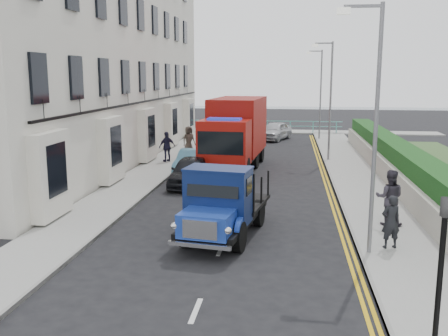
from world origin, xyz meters
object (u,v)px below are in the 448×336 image
bedford_lorry (220,208)px  parked_car_front (190,171)px  lamp_far (319,89)px  red_lorry (236,132)px  lamp_mid (329,94)px  pedestrian_east_near (391,222)px  lamp_near (372,117)px

bedford_lorry → parked_car_front: (-2.47, 7.69, -0.39)m
lamp_far → red_lorry: bearing=-111.7°
red_lorry → parked_car_front: size_ratio=1.89×
lamp_mid → bedford_lorry: lamp_mid is taller
bedford_lorry → red_lorry: red_lorry is taller
lamp_far → red_lorry: 14.10m
red_lorry → pedestrian_east_near: bearing=-60.3°
lamp_mid → pedestrian_east_near: 15.89m
parked_car_front → bedford_lorry: bearing=-71.5°
lamp_mid → red_lorry: size_ratio=0.93×
pedestrian_east_near → lamp_far: bearing=-105.1°
lamp_near → pedestrian_east_near: 3.21m
lamp_mid → lamp_far: bearing=90.0°
lamp_near → parked_car_front: (-6.78, 8.45, -3.32)m
red_lorry → lamp_mid: bearing=34.4°
lamp_far → pedestrian_east_near: (0.77, -25.57, -3.09)m
lamp_far → bedford_lorry: lamp_far is taller
bedford_lorry → parked_car_front: bearing=116.6°
lamp_near → bedford_lorry: bearing=170.1°
red_lorry → lamp_far: bearing=72.8°
lamp_near → parked_car_front: bearing=128.7°
lamp_near → bedford_lorry: lamp_near is taller
lamp_near → lamp_far: same height
lamp_mid → bedford_lorry: 16.11m
lamp_mid → red_lorry: (-5.16, -2.97, -1.95)m
lamp_near → red_lorry: 14.15m
lamp_far → parked_car_front: lamp_far is taller
bedford_lorry → red_lorry: 12.34m
lamp_far → pedestrian_east_near: 25.76m
lamp_far → pedestrian_east_near: bearing=-88.3°
red_lorry → pedestrian_east_near: red_lorry is taller
lamp_mid → parked_car_front: (-6.78, -7.55, -3.32)m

